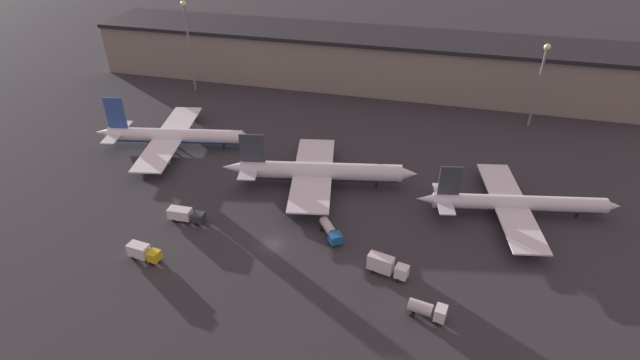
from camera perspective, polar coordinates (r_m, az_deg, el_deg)
ground at (r=100.78m, az=-5.39°, el=-7.32°), size 600.00×600.00×0.00m
terminal_building at (r=172.79m, az=4.32°, el=13.63°), size 178.58×24.24×17.48m
airplane_0 at (r=138.25m, az=-16.39°, el=4.86°), size 42.87×37.81×13.71m
airplane_1 at (r=115.97m, az=-0.15°, el=0.94°), size 45.44×33.56×12.88m
airplane_2 at (r=114.38m, az=21.49°, el=-2.51°), size 42.70×33.68×11.58m
service_vehicle_0 at (r=93.26m, az=7.57°, el=-9.67°), size 7.87×3.73×3.85m
service_vehicle_1 at (r=101.18m, az=1.21°, el=-5.82°), size 6.09×7.37×2.63m
service_vehicle_2 at (r=109.07m, az=-15.17°, el=-3.84°), size 7.85×2.54×3.00m
service_vehicle_3 at (r=87.22m, az=12.17°, el=-14.28°), size 6.59×3.35×3.06m
service_vehicle_4 at (r=101.51m, az=-19.56°, el=-7.75°), size 6.72×3.00×3.25m
lamp_post_0 at (r=168.69m, az=-14.84°, el=15.56°), size 1.80×1.80×29.11m
lamp_post_1 at (r=152.12m, az=23.89°, el=10.92°), size 1.80×1.80×23.92m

